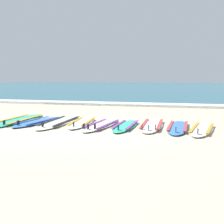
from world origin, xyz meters
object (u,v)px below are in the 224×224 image
object	(u,v)px
surfboard_3	(82,122)
surfboard_7	(178,127)
surfboard_2	(60,122)
surfboard_4	(102,125)
surfboard_6	(152,125)
surfboard_8	(202,129)
surfboard_5	(126,126)
surfboard_1	(38,122)
surfboard_0	(19,120)

from	to	relation	value
surfboard_3	surfboard_7	world-z (taller)	same
surfboard_2	surfboard_3	xyz separation A→B (m)	(0.62, 0.09, 0.00)
surfboard_4	surfboard_6	xyz separation A→B (m)	(1.24, 0.30, -0.00)
surfboard_3	surfboard_8	bearing A→B (deg)	-3.98
surfboard_3	surfboard_5	distance (m)	1.25
surfboard_5	surfboard_6	distance (m)	0.68
surfboard_1	surfboard_5	world-z (taller)	same
surfboard_4	surfboard_1	bearing A→B (deg)	177.66
surfboard_3	surfboard_6	world-z (taller)	same
surfboard_2	surfboard_8	bearing A→B (deg)	-1.95
surfboard_0	surfboard_4	world-z (taller)	same
surfboard_0	surfboard_5	bearing A→B (deg)	-2.58
surfboard_2	surfboard_3	bearing A→B (deg)	8.08
surfboard_5	surfboard_6	bearing A→B (deg)	22.43
surfboard_0	surfboard_7	distance (m)	4.38
surfboard_1	surfboard_3	xyz separation A→B (m)	(1.21, 0.17, -0.00)
surfboard_1	surfboard_2	distance (m)	0.60
surfboard_7	surfboard_8	bearing A→B (deg)	-12.36
surfboard_8	surfboard_2	bearing A→B (deg)	178.05
surfboard_1	surfboard_8	world-z (taller)	same
surfboard_3	surfboard_1	bearing A→B (deg)	-171.78
surfboard_6	surfboard_7	bearing A→B (deg)	-12.37
surfboard_7	surfboard_8	distance (m)	0.56
surfboard_0	surfboard_4	bearing A→B (deg)	-4.11
surfboard_4	surfboard_5	size ratio (longest dim) A/B	1.10
surfboard_1	surfboard_2	world-z (taller)	same
surfboard_1	surfboard_7	xyz separation A→B (m)	(3.71, 0.08, 0.00)
surfboard_3	surfboard_6	distance (m)	1.86
surfboard_1	surfboard_7	size ratio (longest dim) A/B	1.02
surfboard_1	surfboard_8	xyz separation A→B (m)	(4.26, -0.04, 0.00)
surfboard_4	surfboard_7	size ratio (longest dim) A/B	1.04
surfboard_2	surfboard_5	size ratio (longest dim) A/B	1.30
surfboard_4	surfboard_2	bearing A→B (deg)	172.58
surfboard_6	surfboard_4	bearing A→B (deg)	-166.47
surfboard_5	surfboard_0	bearing A→B (deg)	177.42
surfboard_3	surfboard_5	bearing A→B (deg)	-9.63
surfboard_5	surfboard_8	xyz separation A→B (m)	(1.82, -0.00, -0.00)
surfboard_7	surfboard_4	bearing A→B (deg)	-175.21
surfboard_0	surfboard_6	world-z (taller)	same
surfboard_2	surfboard_8	world-z (taller)	same
surfboard_6	surfboard_8	world-z (taller)	same
surfboard_0	surfboard_1	world-z (taller)	same
surfboard_0	surfboard_2	bearing A→B (deg)	-0.83
surfboard_2	surfboard_6	bearing A→B (deg)	3.15
surfboard_1	surfboard_4	bearing A→B (deg)	-2.34
surfboard_0	surfboard_4	size ratio (longest dim) A/B	1.23
surfboard_4	surfboard_6	world-z (taller)	same
surfboard_6	surfboard_8	size ratio (longest dim) A/B	1.09
surfboard_2	surfboard_1	bearing A→B (deg)	-171.64
surfboard_6	surfboard_2	bearing A→B (deg)	-176.85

